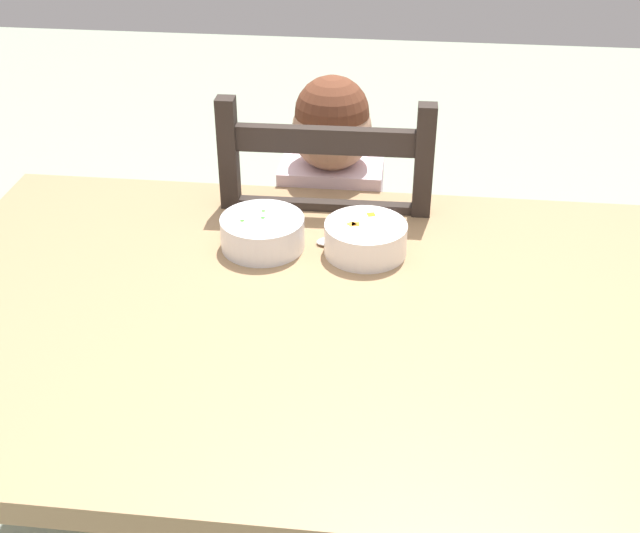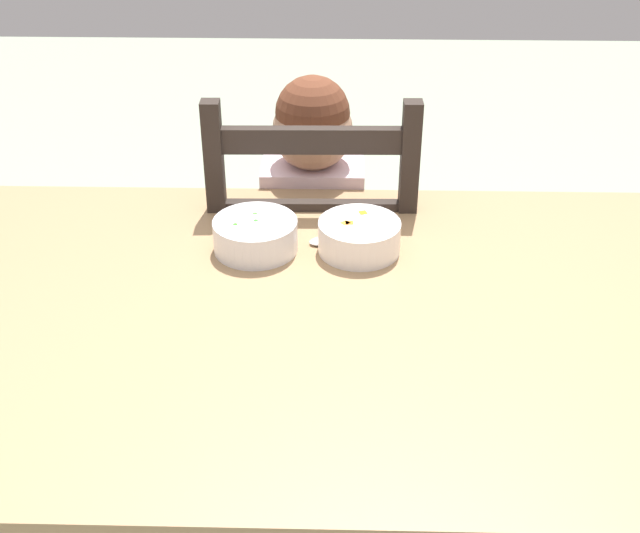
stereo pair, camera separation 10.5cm
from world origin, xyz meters
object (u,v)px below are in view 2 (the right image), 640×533
bowl_of_peas (255,234)px  bowl_of_carrots (359,236)px  spoon (330,240)px  child_figure (312,223)px  dining_chair (313,287)px  dining_table (335,358)px

bowl_of_peas → bowl_of_carrots: bowl_of_peas is taller
bowl_of_carrots → spoon: bearing=148.5°
child_figure → spoon: (0.04, -0.26, 0.11)m
dining_chair → spoon: (0.04, -0.27, 0.28)m
bowl_of_carrots → spoon: 0.07m
spoon → dining_table: bearing=-87.0°
dining_table → child_figure: 0.49m
dining_chair → bowl_of_peas: size_ratio=6.20×
dining_table → bowl_of_carrots: size_ratio=9.56×
bowl_of_carrots → spoon: size_ratio=1.11×
dining_table → child_figure: child_figure is taller
child_figure → spoon: bearing=-80.7°
child_figure → bowl_of_peas: (-0.09, -0.29, 0.13)m
dining_chair → bowl_of_peas: dining_chair is taller
dining_table → spoon: bearing=93.0°
dining_chair → child_figure: size_ratio=1.01×
dining_table → spoon: spoon is taller
bowl_of_carrots → child_figure: bearing=107.9°
dining_table → bowl_of_peas: bearing=127.1°
dining_chair → child_figure: dining_chair is taller
bowl_of_peas → spoon: (0.14, 0.03, -0.03)m
child_figure → dining_table: bearing=-83.6°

